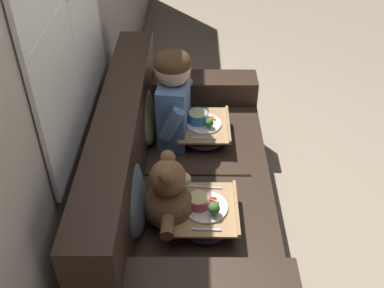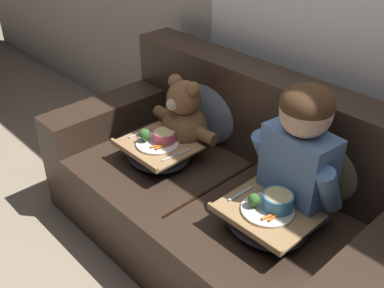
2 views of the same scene
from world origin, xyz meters
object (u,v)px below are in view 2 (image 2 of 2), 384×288
child_figure (301,148)px  throw_pillow_behind_teddy (210,105)px  lap_tray_teddy (158,151)px  couch (229,194)px  teddy_bear (183,121)px  throw_pillow_behind_child (322,158)px  lap_tray_child (267,218)px

child_figure → throw_pillow_behind_teddy: bearing=165.2°
throw_pillow_behind_teddy → lap_tray_teddy: throw_pillow_behind_teddy is taller
throw_pillow_behind_teddy → couch: bearing=-30.4°
couch → lap_tray_teddy: size_ratio=5.01×
throw_pillow_behind_teddy → teddy_bear: 0.20m
throw_pillow_behind_child → lap_tray_teddy: 0.82m
throw_pillow_behind_teddy → teddy_bear: bearing=-90.0°
couch → throw_pillow_behind_child: couch is taller
lap_tray_teddy → throw_pillow_behind_child: bearing=27.5°
throw_pillow_behind_teddy → lap_tray_child: size_ratio=1.18×
throw_pillow_behind_teddy → child_figure: child_figure is taller
couch → teddy_bear: bearing=177.5°
throw_pillow_behind_child → lap_tray_teddy: throw_pillow_behind_child is taller
teddy_bear → lap_tray_child: size_ratio=1.17×
lap_tray_child → lap_tray_teddy: size_ratio=1.02×
teddy_bear → couch: bearing=-2.5°
teddy_bear → lap_tray_child: 0.75m
couch → child_figure: (0.36, 0.02, 0.44)m
couch → child_figure: child_figure is taller
throw_pillow_behind_child → teddy_bear: bearing=-164.8°
teddy_bear → lap_tray_child: bearing=-13.9°
lap_tray_child → lap_tray_teddy: 0.72m
throw_pillow_behind_child → lap_tray_child: size_ratio=1.15×
throw_pillow_behind_child → couch: bearing=-149.6°
child_figure → teddy_bear: bearing=-179.6°
couch → lap_tray_teddy: bearing=-155.6°
couch → throw_pillow_behind_teddy: size_ratio=4.15×
couch → child_figure: bearing=3.3°
couch → lap_tray_teddy: 0.43m
couch → lap_tray_child: (0.36, -0.16, 0.16)m
throw_pillow_behind_child → lap_tray_teddy: bearing=-152.5°
throw_pillow_behind_child → lap_tray_teddy: (-0.72, -0.37, -0.14)m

